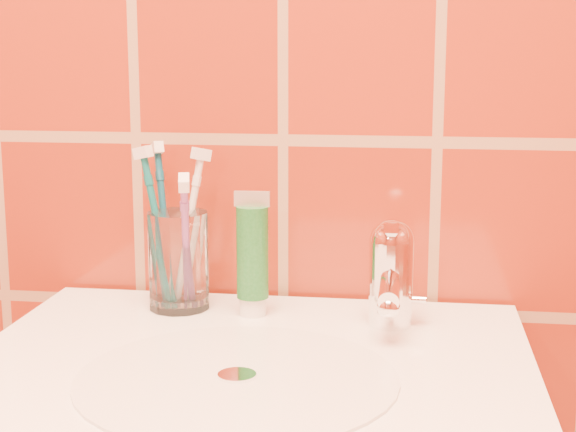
# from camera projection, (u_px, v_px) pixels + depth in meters

# --- Properties ---
(glass_tumbler) EXTENTS (0.09, 0.09, 0.11)m
(glass_tumbler) POSITION_uv_depth(u_px,v_px,m) (179.00, 261.00, 1.03)
(glass_tumbler) COLOR white
(glass_tumbler) RESTS_ON pedestal_sink
(toothpaste_tube) EXTENTS (0.04, 0.04, 0.14)m
(toothpaste_tube) POSITION_uv_depth(u_px,v_px,m) (252.00, 258.00, 1.00)
(toothpaste_tube) COLOR white
(toothpaste_tube) RESTS_ON pedestal_sink
(faucet) EXTENTS (0.05, 0.11, 0.12)m
(faucet) POSITION_uv_depth(u_px,v_px,m) (391.00, 270.00, 0.96)
(faucet) COLOR white
(faucet) RESTS_ON pedestal_sink
(toothbrush_0) EXTENTS (0.07, 0.14, 0.19)m
(toothbrush_0) POSITION_uv_depth(u_px,v_px,m) (186.00, 245.00, 0.99)
(toothbrush_0) COLOR #83438F
(toothbrush_0) RESTS_ON glass_tumbler
(toothbrush_1) EXTENTS (0.10, 0.10, 0.20)m
(toothbrush_1) POSITION_uv_depth(u_px,v_px,m) (189.00, 228.00, 1.04)
(toothbrush_1) COLOR white
(toothbrush_1) RESTS_ON glass_tumbler
(toothbrush_2) EXTENTS (0.11, 0.14, 0.21)m
(toothbrush_2) POSITION_uv_depth(u_px,v_px,m) (164.00, 225.00, 1.04)
(toothbrush_2) COLOR navy
(toothbrush_2) RESTS_ON glass_tumbler
(toothbrush_3) EXTENTS (0.10, 0.09, 0.20)m
(toothbrush_3) POSITION_uv_depth(u_px,v_px,m) (159.00, 229.00, 1.02)
(toothbrush_3) COLOR #0C6268
(toothbrush_3) RESTS_ON glass_tumbler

